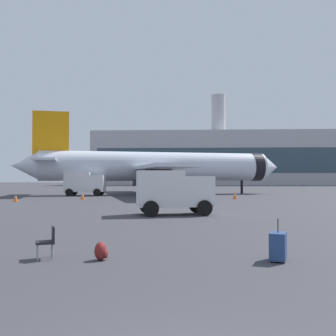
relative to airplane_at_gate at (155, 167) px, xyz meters
name	(u,v)px	position (x,y,z in m)	size (l,w,h in m)	color
airplane_at_gate	(155,167)	(0.00, 0.00, 0.00)	(35.16, 32.06, 10.50)	silver
service_truck	(85,183)	(-8.39, -3.96, -2.05)	(4.86, 2.64, 2.90)	white
cargo_van	(174,190)	(3.51, -28.99, -2.21)	(4.72, 3.09, 2.60)	white
safety_cone_near	(235,195)	(9.15, -11.01, -3.29)	(0.44, 0.44, 0.75)	#F2590C
safety_cone_mid	(16,198)	(-11.60, -16.32, -3.34)	(0.44, 0.44, 0.64)	#F2590C
safety_cone_far	(83,196)	(-6.40, -12.26, -3.35)	(0.44, 0.44, 0.63)	#F2590C
rolling_suitcase	(278,246)	(6.73, -42.04, -3.27)	(0.58, 0.73, 1.10)	navy
traveller_backpack	(101,251)	(2.09, -42.18, -3.42)	(0.36, 0.40, 0.48)	maroon
gate_chair	(48,240)	(0.62, -42.06, -3.16)	(0.63, 0.63, 0.86)	black
terminal_building	(232,158)	(17.85, 74.07, 4.69)	(85.92, 17.31, 28.43)	#B2B2B7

